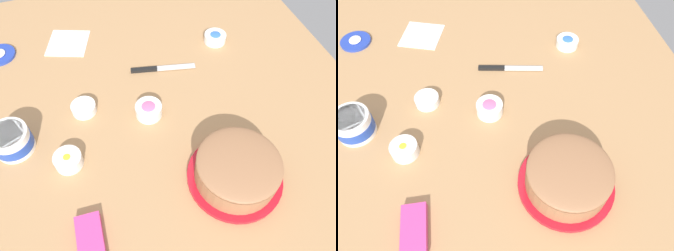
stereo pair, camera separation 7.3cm
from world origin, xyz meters
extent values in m
plane|color=tan|center=(0.00, 0.00, 0.00)|extent=(1.54, 1.54, 0.00)
cylinder|color=red|center=(0.33, 0.20, 0.01)|extent=(0.27, 0.27, 0.01)
cylinder|color=#DBB77A|center=(0.33, 0.20, 0.04)|extent=(0.21, 0.21, 0.06)
cylinder|color=#9E6B47|center=(0.33, 0.20, 0.05)|extent=(0.23, 0.23, 0.07)
ellipsoid|color=#9E6B47|center=(0.33, 0.20, 0.09)|extent=(0.23, 0.23, 0.03)
cylinder|color=white|center=(0.02, -0.39, 0.04)|extent=(0.12, 0.12, 0.08)
cylinder|color=#2347B2|center=(0.02, -0.39, 0.04)|extent=(0.12, 0.12, 0.04)
cylinder|color=#9E6B47|center=(0.02, -0.39, 0.07)|extent=(0.10, 0.10, 0.01)
cylinder|color=#233DAD|center=(-0.42, -0.42, 0.01)|extent=(0.12, 0.12, 0.01)
ellipsoid|color=white|center=(-0.42, -0.42, 0.01)|extent=(0.05, 0.05, 0.01)
cube|color=silver|center=(-0.14, 0.19, 0.01)|extent=(0.05, 0.14, 0.00)
cube|color=black|center=(-0.17, 0.07, 0.01)|extent=(0.04, 0.10, 0.01)
cylinder|color=white|center=(-0.05, -0.17, 0.02)|extent=(0.08, 0.08, 0.03)
cylinder|color=green|center=(-0.05, -0.17, 0.01)|extent=(0.07, 0.07, 0.01)
ellipsoid|color=green|center=(-0.05, -0.17, 0.02)|extent=(0.06, 0.06, 0.02)
cylinder|color=white|center=(0.13, -0.24, 0.02)|extent=(0.08, 0.08, 0.04)
cylinder|color=yellow|center=(0.13, -0.24, 0.02)|extent=(0.07, 0.07, 0.01)
ellipsoid|color=yellow|center=(0.13, -0.24, 0.03)|extent=(0.06, 0.06, 0.02)
cylinder|color=white|center=(0.03, 0.03, 0.02)|extent=(0.09, 0.09, 0.04)
cylinder|color=pink|center=(0.03, 0.03, 0.03)|extent=(0.07, 0.07, 0.01)
ellipsoid|color=pink|center=(0.03, 0.03, 0.04)|extent=(0.06, 0.06, 0.02)
cylinder|color=white|center=(-0.24, 0.38, 0.02)|extent=(0.08, 0.08, 0.03)
cylinder|color=blue|center=(-0.24, 0.38, 0.02)|extent=(0.07, 0.07, 0.01)
ellipsoid|color=blue|center=(-0.24, 0.38, 0.03)|extent=(0.06, 0.06, 0.02)
cube|color=#E53D8E|center=(0.38, -0.23, 0.01)|extent=(0.14, 0.07, 0.02)
cube|color=white|center=(-0.41, -0.17, 0.00)|extent=(0.19, 0.19, 0.01)
camera|label=1|loc=(0.67, -0.12, 0.87)|focal=35.19mm
camera|label=2|loc=(0.69, -0.05, 0.87)|focal=35.19mm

